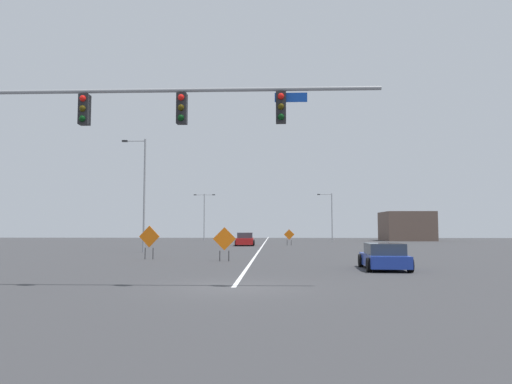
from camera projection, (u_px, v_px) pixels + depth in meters
name	position (u px, v px, depth m)	size (l,w,h in m)	color
ground	(234.00, 288.00, 15.59)	(165.16, 165.16, 0.00)	#38383A
road_centre_stripe	(264.00, 243.00, 61.30)	(0.16, 91.75, 0.01)	white
traffic_signal_assembly	(126.00, 124.00, 16.14)	(13.61, 0.44, 7.24)	gray
street_lamp_far_right	(204.00, 213.00, 77.26)	(3.51, 0.24, 7.60)	gray
street_lamp_mid_left	(143.00, 190.00, 38.95)	(2.02, 0.24, 9.35)	gray
street_lamp_near_right	(331.00, 214.00, 75.91)	(2.39, 0.24, 7.57)	gray
construction_sign_right_shoulder	(149.00, 238.00, 30.00)	(1.37, 0.26, 2.12)	orange
construction_sign_left_lane	(224.00, 240.00, 28.27)	(1.39, 0.10, 2.02)	orange
construction_sign_left_shoulder	(289.00, 235.00, 54.70)	(1.21, 0.15, 1.85)	orange
car_red_near	(245.00, 240.00, 53.69)	(2.20, 4.39, 1.47)	red
car_blue_mid	(384.00, 257.00, 22.48)	(2.19, 4.13, 1.25)	#1E389E
roadside_building_east	(406.00, 226.00, 75.68)	(7.40, 7.81, 4.59)	brown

